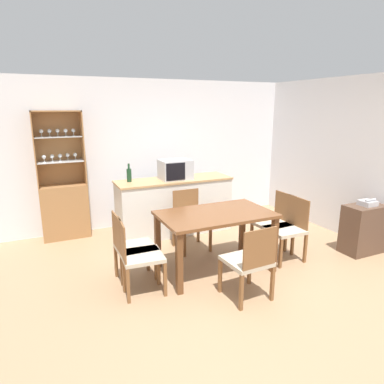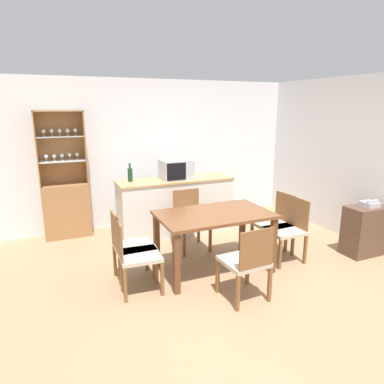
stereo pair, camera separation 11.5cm
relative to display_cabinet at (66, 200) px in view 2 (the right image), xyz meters
name	(u,v)px [view 2 (the right image)]	position (x,y,z in m)	size (l,w,h in m)	color
ground_plane	(226,284)	(1.63, -2.44, -0.61)	(18.00, 18.00, 0.00)	#A37F5B
wall_back	(157,153)	(1.63, 0.19, 0.67)	(6.80, 0.06, 2.55)	silver
wall_right	(371,163)	(4.21, -2.14, 0.67)	(0.06, 4.60, 2.55)	silver
kitchen_counter	(175,206)	(1.69, -0.53, -0.14)	(1.92, 0.61, 0.93)	silver
display_cabinet	(66,200)	(0.00, 0.00, 0.00)	(0.72, 0.33, 2.03)	#A37042
dining_table	(214,221)	(1.66, -2.03, 0.06)	(1.43, 0.86, 0.78)	brown
dining_chair_side_right_near	(287,229)	(2.72, -2.16, -0.16)	(0.46, 0.46, 0.87)	#C1B299
dining_chair_side_left_near	(136,255)	(0.60, -2.16, -0.16)	(0.49, 0.49, 0.87)	#C1B299
dining_chair_side_left_far	(130,247)	(0.60, -1.90, -0.16)	(0.46, 0.46, 0.87)	#C1B299
dining_chair_head_far	(190,220)	(1.66, -1.26, -0.16)	(0.46, 0.46, 0.87)	#C1B299
dining_chair_head_near	(246,262)	(1.66, -2.81, -0.16)	(0.48, 0.48, 0.87)	#C1B299
dining_chair_side_right_far	(275,223)	(2.72, -1.90, -0.16)	(0.48, 0.48, 0.87)	#C1B299
microwave	(176,169)	(1.72, -0.54, 0.48)	(0.50, 0.39, 0.32)	#B7BABF
wine_bottle	(130,174)	(0.97, -0.43, 0.43)	(0.08, 0.08, 0.29)	#193D23
side_cabinet	(365,230)	(3.88, -2.44, -0.25)	(0.59, 0.35, 0.71)	brown
telephone	(370,204)	(3.90, -2.45, 0.15)	(0.21, 0.20, 0.11)	#B7B7BC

